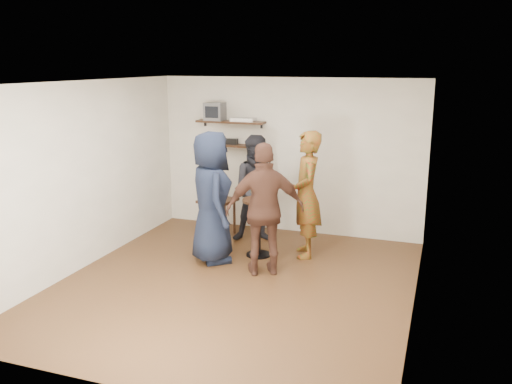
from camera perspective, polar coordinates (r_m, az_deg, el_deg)
room at (r=6.80m, az=-2.32°, el=0.43°), size 4.58×5.08×2.68m
shelf_upper at (r=9.26m, az=-2.69°, el=7.38°), size 1.20×0.25×0.04m
shelf_lower at (r=9.31m, az=-2.66°, el=4.93°), size 1.20×0.25×0.04m
crt_monitor at (r=9.35m, az=-4.32°, el=8.45°), size 0.32×0.30×0.30m
dvd_deck at (r=9.16m, az=-1.32°, el=7.63°), size 0.40×0.24×0.06m
radio at (r=9.29m, az=-2.61°, el=5.34°), size 0.22×0.10×0.10m
power_strip at (r=9.48m, az=-4.54°, el=5.27°), size 0.30×0.05×0.03m
side_table at (r=8.99m, az=-4.04°, el=-1.41°), size 0.61×0.61×0.63m
vase_lilies at (r=8.90m, az=-4.09°, el=1.03°), size 0.19×0.19×0.91m
drinks_table at (r=8.04m, az=0.27°, el=-2.93°), size 0.48×0.48×0.87m
wine_glass_fl at (r=7.91m, az=-0.31°, el=0.20°), size 0.07×0.07×0.21m
wine_glass_fr at (r=7.89m, az=0.62°, el=0.06°), size 0.06×0.06×0.19m
wine_glass_bl at (r=7.99m, az=0.19°, el=0.41°), size 0.07×0.07×0.22m
wine_glass_br at (r=7.93m, az=0.45°, el=0.28°), size 0.07×0.07×0.22m
person_plaid at (r=7.99m, az=5.33°, el=-0.27°), size 0.66×0.80×1.88m
person_dark at (r=8.64m, az=0.24°, el=0.32°), size 1.01×0.90×1.73m
person_navy at (r=7.78m, az=-4.71°, el=-0.57°), size 1.03×1.11×1.90m
person_brown at (r=7.28m, az=0.97°, el=-1.87°), size 1.15×0.87×1.82m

